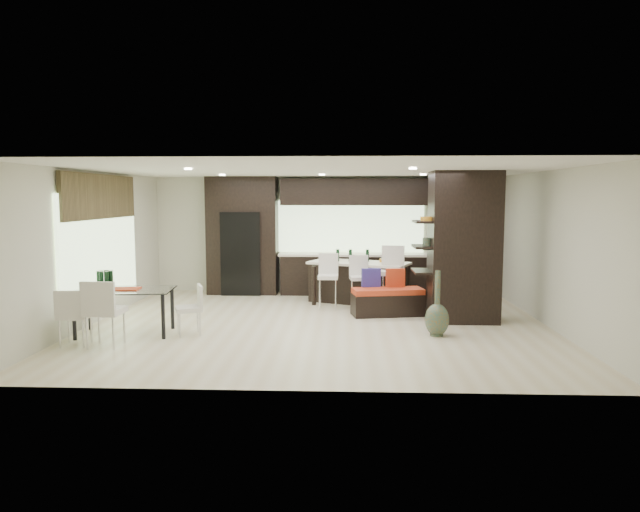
{
  "coord_description": "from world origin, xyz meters",
  "views": [
    {
      "loc": [
        0.45,
        -9.91,
        2.26
      ],
      "look_at": [
        0.0,
        0.6,
        1.15
      ],
      "focal_mm": 32.0,
      "sensor_mm": 36.0,
      "label": 1
    }
  ],
  "objects_px": {
    "stool_mid": "(360,288)",
    "dining_table": "(125,312)",
    "chair_near": "(105,316)",
    "chair_far": "(75,319)",
    "floor_vase": "(437,303)",
    "kitchen_island": "(359,282)",
    "stool_right": "(392,284)",
    "chair_end": "(189,312)",
    "stool_left": "(328,287)",
    "bench": "(388,302)"
  },
  "relations": [
    {
      "from": "chair_far",
      "to": "chair_end",
      "type": "bearing_deg",
      "value": 20.51
    },
    {
      "from": "stool_left",
      "to": "stool_right",
      "type": "relative_size",
      "value": 0.87
    },
    {
      "from": "chair_near",
      "to": "chair_far",
      "type": "relative_size",
      "value": 1.17
    },
    {
      "from": "stool_mid",
      "to": "stool_right",
      "type": "xyz_separation_m",
      "value": [
        0.64,
        -0.04,
        0.08
      ]
    },
    {
      "from": "dining_table",
      "to": "chair_far",
      "type": "relative_size",
      "value": 1.91
    },
    {
      "from": "stool_left",
      "to": "stool_right",
      "type": "distance_m",
      "value": 1.27
    },
    {
      "from": "stool_right",
      "to": "chair_near",
      "type": "height_order",
      "value": "stool_right"
    },
    {
      "from": "dining_table",
      "to": "chair_far",
      "type": "xyz_separation_m",
      "value": [
        -0.48,
        -0.73,
        0.03
      ]
    },
    {
      "from": "floor_vase",
      "to": "dining_table",
      "type": "relative_size",
      "value": 0.69
    },
    {
      "from": "bench",
      "to": "chair_far",
      "type": "xyz_separation_m",
      "value": [
        -4.89,
        -2.42,
        0.15
      ]
    },
    {
      "from": "bench",
      "to": "dining_table",
      "type": "bearing_deg",
      "value": -169.69
    },
    {
      "from": "kitchen_island",
      "to": "chair_near",
      "type": "bearing_deg",
      "value": -114.0
    },
    {
      "from": "floor_vase",
      "to": "dining_table",
      "type": "bearing_deg",
      "value": -178.82
    },
    {
      "from": "floor_vase",
      "to": "chair_far",
      "type": "bearing_deg",
      "value": -171.46
    },
    {
      "from": "bench",
      "to": "chair_far",
      "type": "height_order",
      "value": "chair_far"
    },
    {
      "from": "chair_far",
      "to": "stool_mid",
      "type": "bearing_deg",
      "value": 29.51
    },
    {
      "from": "stool_right",
      "to": "chair_end",
      "type": "distance_m",
      "value": 4.14
    },
    {
      "from": "chair_far",
      "to": "chair_near",
      "type": "bearing_deg",
      "value": -9.36
    },
    {
      "from": "kitchen_island",
      "to": "stool_mid",
      "type": "relative_size",
      "value": 2.4
    },
    {
      "from": "stool_right",
      "to": "floor_vase",
      "type": "xyz_separation_m",
      "value": [
        0.56,
        -2.13,
        0.02
      ]
    },
    {
      "from": "chair_end",
      "to": "dining_table",
      "type": "bearing_deg",
      "value": 68.99
    },
    {
      "from": "dining_table",
      "to": "chair_end",
      "type": "height_order",
      "value": "chair_end"
    },
    {
      "from": "stool_left",
      "to": "chair_end",
      "type": "bearing_deg",
      "value": -133.05
    },
    {
      "from": "stool_left",
      "to": "stool_mid",
      "type": "distance_m",
      "value": 0.64
    },
    {
      "from": "kitchen_island",
      "to": "chair_end",
      "type": "height_order",
      "value": "kitchen_island"
    },
    {
      "from": "bench",
      "to": "chair_far",
      "type": "bearing_deg",
      "value": -164.32
    },
    {
      "from": "stool_right",
      "to": "chair_near",
      "type": "bearing_deg",
      "value": -136.48
    },
    {
      "from": "kitchen_island",
      "to": "dining_table",
      "type": "bearing_deg",
      "value": -120.43
    },
    {
      "from": "chair_end",
      "to": "chair_near",
      "type": "bearing_deg",
      "value": 105.1
    },
    {
      "from": "floor_vase",
      "to": "chair_far",
      "type": "xyz_separation_m",
      "value": [
        -5.57,
        -0.84,
        -0.13
      ]
    },
    {
      "from": "stool_left",
      "to": "dining_table",
      "type": "height_order",
      "value": "stool_left"
    },
    {
      "from": "chair_near",
      "to": "stool_right",
      "type": "bearing_deg",
      "value": 34.78
    },
    {
      "from": "floor_vase",
      "to": "kitchen_island",
      "type": "bearing_deg",
      "value": 112.31
    },
    {
      "from": "dining_table",
      "to": "chair_near",
      "type": "height_order",
      "value": "chair_near"
    },
    {
      "from": "stool_mid",
      "to": "dining_table",
      "type": "xyz_separation_m",
      "value": [
        -3.89,
        -2.27,
        -0.06
      ]
    },
    {
      "from": "chair_near",
      "to": "chair_far",
      "type": "bearing_deg",
      "value": 176.81
    },
    {
      "from": "stool_left",
      "to": "dining_table",
      "type": "bearing_deg",
      "value": -144.02
    },
    {
      "from": "stool_mid",
      "to": "stool_left",
      "type": "bearing_deg",
      "value": 173.48
    },
    {
      "from": "chair_near",
      "to": "chair_far",
      "type": "distance_m",
      "value": 0.49
    },
    {
      "from": "chair_far",
      "to": "dining_table",
      "type": "bearing_deg",
      "value": 51.68
    },
    {
      "from": "stool_right",
      "to": "floor_vase",
      "type": "relative_size",
      "value": 0.96
    },
    {
      "from": "stool_right",
      "to": "stool_left",
      "type": "bearing_deg",
      "value": -171.38
    },
    {
      "from": "chair_far",
      "to": "stool_right",
      "type": "bearing_deg",
      "value": 25.68
    },
    {
      "from": "chair_near",
      "to": "chair_end",
      "type": "height_order",
      "value": "chair_near"
    },
    {
      "from": "stool_left",
      "to": "bench",
      "type": "bearing_deg",
      "value": -25.58
    },
    {
      "from": "chair_far",
      "to": "chair_end",
      "type": "xyz_separation_m",
      "value": [
        1.53,
        0.73,
        -0.03
      ]
    },
    {
      "from": "stool_left",
      "to": "bench",
      "type": "height_order",
      "value": "stool_left"
    },
    {
      "from": "kitchen_island",
      "to": "stool_left",
      "type": "bearing_deg",
      "value": -108.71
    },
    {
      "from": "stool_left",
      "to": "floor_vase",
      "type": "distance_m",
      "value": 2.83
    },
    {
      "from": "chair_end",
      "to": "stool_mid",
      "type": "bearing_deg",
      "value": -72.33
    }
  ]
}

